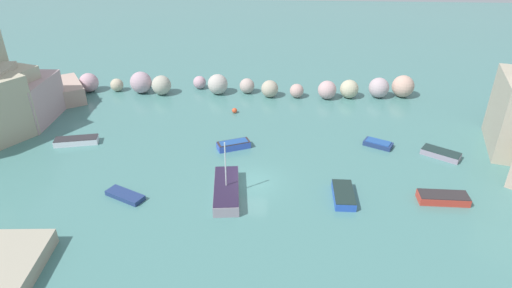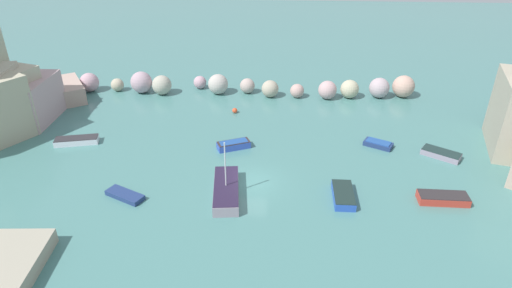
# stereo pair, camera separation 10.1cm
# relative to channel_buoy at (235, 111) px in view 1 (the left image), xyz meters

# --- Properties ---
(cove_water) EXTENTS (160.00, 160.00, 0.00)m
(cove_water) POSITION_rel_channel_buoy_xyz_m (2.91, -13.65, -0.28)
(cove_water) COLOR #487E7A
(cove_water) RESTS_ON ground
(rock_breakwater) EXTENTS (40.27, 4.18, 2.59)m
(rock_breakwater) POSITION_rel_channel_buoy_xyz_m (1.53, 5.42, 0.85)
(rock_breakwater) COLOR #C097A4
(rock_breakwater) RESTS_ON ground
(channel_buoy) EXTENTS (0.57, 0.57, 0.57)m
(channel_buoy) POSITION_rel_channel_buoy_xyz_m (0.00, 0.00, 0.00)
(channel_buoy) COLOR #E04C28
(channel_buoy) RESTS_ON cove_water
(moored_boat_0) EXTENTS (4.17, 2.15, 0.62)m
(moored_boat_0) POSITION_rel_channel_buoy_xyz_m (-14.36, -7.99, 0.03)
(moored_boat_0) COLOR white
(moored_boat_0) RESTS_ON cove_water
(moored_boat_1) EXTENTS (3.26, 2.27, 0.71)m
(moored_boat_1) POSITION_rel_channel_buoy_xyz_m (0.75, -7.98, 0.08)
(moored_boat_1) COLOR #3251BB
(moored_boat_1) RESTS_ON cove_water
(moored_boat_2) EXTENTS (2.54, 5.93, 4.70)m
(moored_boat_2) POSITION_rel_channel_buoy_xyz_m (0.99, -15.53, 0.18)
(moored_boat_2) COLOR gray
(moored_boat_2) RESTS_ON cove_water
(moored_boat_3) EXTENTS (1.57, 3.46, 0.66)m
(moored_boat_3) POSITION_rel_channel_buoy_xyz_m (10.12, -15.44, 0.04)
(moored_boat_3) COLOR blue
(moored_boat_3) RESTS_ON cove_water
(moored_boat_4) EXTENTS (2.88, 2.31, 0.51)m
(moored_boat_4) POSITION_rel_channel_buoy_xyz_m (14.37, -6.70, -0.04)
(moored_boat_4) COLOR navy
(moored_boat_4) RESTS_ON cove_water
(moored_boat_5) EXTENTS (3.77, 1.45, 0.68)m
(moored_boat_5) POSITION_rel_channel_buoy_xyz_m (17.70, -15.39, 0.05)
(moored_boat_5) COLOR #C23A2C
(moored_boat_5) RESTS_ON cove_water
(moored_boat_6) EXTENTS (3.54, 2.99, 0.58)m
(moored_boat_6) POSITION_rel_channel_buoy_xyz_m (19.69, -8.33, 0.00)
(moored_boat_6) COLOR gray
(moored_boat_6) RESTS_ON cove_water
(moored_boat_7) EXTENTS (3.37, 2.44, 0.39)m
(moored_boat_7) POSITION_rel_channel_buoy_xyz_m (-6.87, -16.36, -0.09)
(moored_boat_7) COLOR navy
(moored_boat_7) RESTS_ON cove_water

